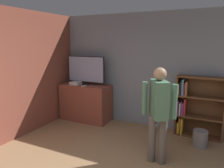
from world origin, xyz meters
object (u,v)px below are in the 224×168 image
object	(u,v)px
television	(86,70)
person	(159,108)
bookshelf	(195,107)
game_console	(76,83)
waste_bin	(200,138)

from	to	relation	value
television	person	distance (m)	2.58
television	bookshelf	distance (m)	2.74
bookshelf	game_console	bearing A→B (deg)	-173.75
bookshelf	waste_bin	size ratio (longest dim) A/B	4.03
television	bookshelf	world-z (taller)	television
game_console	person	bearing A→B (deg)	-24.44
bookshelf	person	world-z (taller)	person
bookshelf	person	bearing A→B (deg)	-106.68
person	waste_bin	bearing A→B (deg)	117.27
person	waste_bin	distance (m)	1.37
game_console	bookshelf	world-z (taller)	bookshelf
television	waste_bin	xyz separation A→B (m)	(2.83, -0.33, -1.15)
waste_bin	television	bearing A→B (deg)	173.39
game_console	waste_bin	world-z (taller)	game_console
person	waste_bin	xyz separation A→B (m)	(0.61, 0.94, -0.80)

